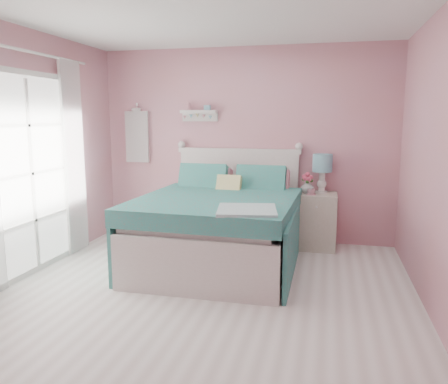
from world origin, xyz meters
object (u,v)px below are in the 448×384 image
at_px(bed, 220,227).
at_px(vase, 307,187).
at_px(table_lamp, 322,166).
at_px(teacup, 311,192).
at_px(nightstand, 316,221).

bearing_deg(bed, vase, 42.60).
relative_size(table_lamp, vase, 2.89).
bearing_deg(teacup, nightstand, 54.88).
height_order(nightstand, vase, vase).
bearing_deg(vase, bed, -139.32).
bearing_deg(table_lamp, nightstand, -121.06).
xyz_separation_m(nightstand, teacup, (-0.08, -0.11, 0.39)).
distance_m(bed, teacup, 1.27).
bearing_deg(bed, table_lamp, 40.80).
bearing_deg(teacup, table_lamp, 56.55).
xyz_separation_m(vase, teacup, (0.05, -0.09, -0.05)).
xyz_separation_m(table_lamp, vase, (-0.18, -0.09, -0.26)).
height_order(bed, vase, bed).
relative_size(bed, nightstand, 3.06).
bearing_deg(bed, teacup, 37.64).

